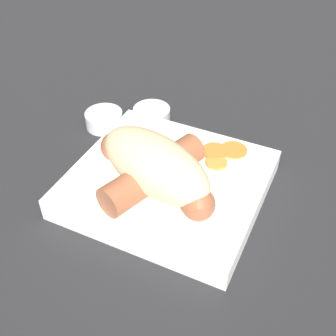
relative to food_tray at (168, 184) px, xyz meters
name	(u,v)px	position (x,y,z in m)	size (l,w,h in m)	color
ground_plane	(168,192)	(0.00, 0.00, -0.01)	(3.00, 3.00, 0.00)	#232326
food_tray	(168,184)	(0.00, 0.00, 0.00)	(0.22, 0.20, 0.03)	white
bread_roll	(155,164)	(0.01, 0.02, 0.04)	(0.16, 0.12, 0.06)	beige
sausage	(154,173)	(0.01, 0.02, 0.03)	(0.16, 0.14, 0.04)	#9E5638
pickled_veggies	(221,154)	(-0.04, -0.06, 0.02)	(0.06, 0.06, 0.00)	orange
condiment_cup_near	(152,116)	(0.09, -0.13, 0.00)	(0.05, 0.05, 0.02)	silver
condiment_cup_far	(104,120)	(0.14, -0.09, 0.00)	(0.05, 0.05, 0.02)	silver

